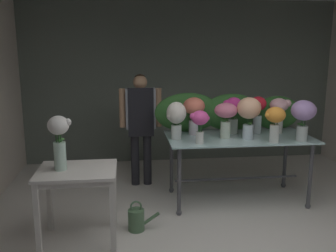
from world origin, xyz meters
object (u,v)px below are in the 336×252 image
Objects in this scene: vase_coral_ranunculus at (194,110)px; vase_crimson_stock at (257,111)px; watering_can at (137,219)px; vase_blush_carnations at (279,111)px; side_table_white at (77,179)px; vase_sunset_tulips at (275,120)px; vase_rosy_dahlias at (226,115)px; vase_ivory_peonies at (176,117)px; vase_fuchsia_anemones at (200,122)px; vase_magenta_snapdragons at (233,111)px; vase_white_roses_tall at (59,138)px; display_table_glass at (238,146)px; vase_lilac_hydrangea at (304,115)px; vase_peach_freesia at (249,112)px; florist at (141,118)px.

vase_crimson_stock is (0.83, -0.04, -0.01)m from vase_coral_ranunculus.
vase_blush_carnations is at bearing 22.68° from watering_can.
side_table_white is 1.81× the size of vase_sunset_tulips.
vase_rosy_dahlias is 1.03× the size of vase_sunset_tulips.
vase_sunset_tulips is at bearing -15.43° from vase_ivory_peonies.
vase_fuchsia_anemones is 0.82× the size of vase_magenta_snapdragons.
watering_can is at bearing -157.32° from vase_blush_carnations.
vase_fuchsia_anemones is 0.72× the size of vase_white_roses_tall.
vase_crimson_stock is 0.50m from vase_sunset_tulips.
vase_white_roses_tall is at bearing -148.23° from vase_ivory_peonies.
vase_rosy_dahlias reaches higher than vase_fuchsia_anemones.
vase_ivory_peonies is 0.97× the size of vase_magenta_snapdragons.
vase_magenta_snapdragons reaches higher than vase_sunset_tulips.
side_table_white is 1.69× the size of vase_blush_carnations.
display_table_glass is 3.82× the size of vase_magenta_snapdragons.
vase_lilac_hydrangea is 0.91× the size of vase_white_roses_tall.
vase_white_roses_tall reaches higher than watering_can.
vase_magenta_snapdragons reaches higher than side_table_white.
vase_ivory_peonies is 0.90m from vase_peach_freesia.
watering_can is (-0.12, -1.41, -0.88)m from florist.
vase_peach_freesia is 0.34m from vase_sunset_tulips.
vase_fuchsia_anemones is at bearing 21.20° from side_table_white.
watering_can is (-1.34, -0.69, -0.61)m from display_table_glass.
vase_coral_ranunculus is at bearing 148.45° from vase_sunset_tulips.
display_table_glass is at bearing -155.95° from vase_crimson_stock.
vase_sunset_tulips is (0.32, -0.37, 0.41)m from display_table_glass.
vase_coral_ranunculus is 1.34m from vase_lilac_hydrangea.
watering_can is (-0.77, -0.37, -1.01)m from vase_fuchsia_anemones.
vase_coral_ranunculus reaches higher than display_table_glass.
vase_crimson_stock is at bearing 23.20° from vase_rosy_dahlias.
vase_magenta_snapdragons is at bearing 175.74° from vase_blush_carnations.
vase_ivory_peonies is 1.00× the size of vase_blush_carnations.
florist is 0.90m from vase_ivory_peonies.
vase_fuchsia_anemones is (-0.65, -0.18, -0.08)m from vase_peach_freesia.
florist is 1.57m from vase_peach_freesia.
watering_can is (-1.66, -0.31, -1.02)m from vase_sunset_tulips.
watering_can is (-1.15, -0.61, -1.04)m from vase_rosy_dahlias.
vase_white_roses_tall is at bearing -118.90° from florist.
vase_ivory_peonies is 0.90× the size of vase_peach_freesia.
vase_crimson_stock is 1.40× the size of watering_can.
side_table_white is 2.19m from vase_peach_freesia.
vase_magenta_snapdragons is (-0.03, 0.16, 0.44)m from display_table_glass.
vase_ivory_peonies is 1.41m from vase_blush_carnations.
vase_sunset_tulips is (1.54, -1.10, 0.14)m from florist.
vase_white_roses_tall is at bearing -157.93° from display_table_glass.
side_table_white is 0.48× the size of florist.
vase_blush_carnations reaches higher than display_table_glass.
watering_can is (-0.52, -0.63, -1.02)m from vase_ivory_peonies.
vase_lilac_hydrangea is at bearing 9.94° from watering_can.
florist is at bearing 61.10° from vase_white_roses_tall.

